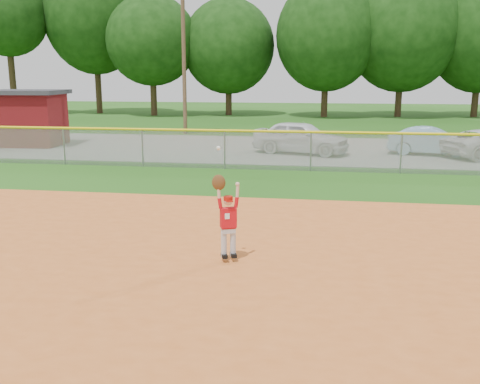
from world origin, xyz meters
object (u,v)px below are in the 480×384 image
(car_blue, at_px, (431,141))
(ballplayer, at_px, (227,216))
(car_white_a, at_px, (301,137))
(utility_shed, at_px, (27,118))

(car_blue, bearing_deg, ballplayer, 169.21)
(car_white_a, bearing_deg, utility_shed, 103.24)
(ballplayer, bearing_deg, utility_shed, 129.94)
(car_white_a, relative_size, ballplayer, 2.02)
(ballplayer, bearing_deg, car_blue, 66.48)
(car_white_a, bearing_deg, car_blue, -68.82)
(car_white_a, distance_m, utility_shed, 14.12)
(car_blue, relative_size, ballplayer, 1.74)
(utility_shed, bearing_deg, ballplayer, -50.06)
(car_white_a, height_order, car_blue, car_white_a)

